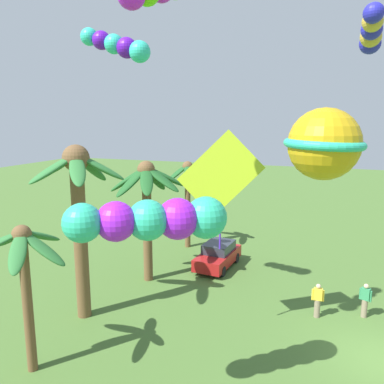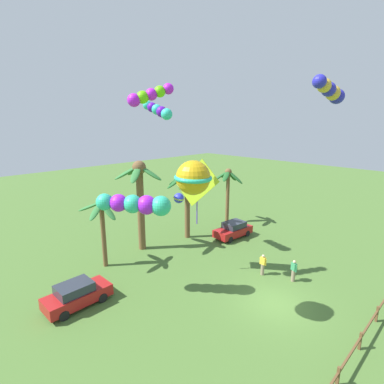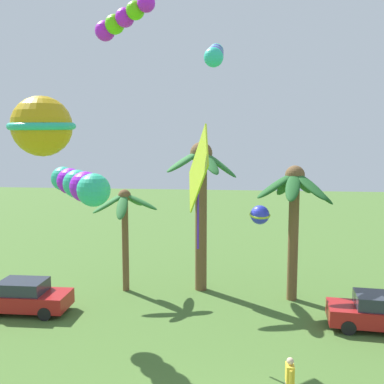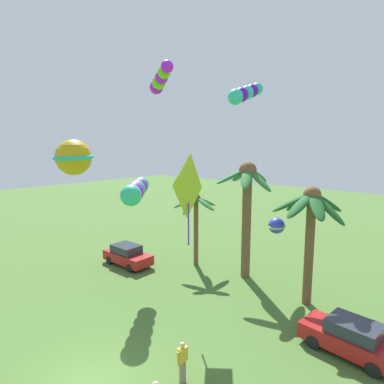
{
  "view_description": "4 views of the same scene",
  "coord_description": "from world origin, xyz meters",
  "views": [
    {
      "loc": [
        -14.58,
        2.19,
        8.85
      ],
      "look_at": [
        -0.32,
        7.48,
        5.96
      ],
      "focal_mm": 36.08,
      "sensor_mm": 36.0,
      "label": 1
    },
    {
      "loc": [
        -15.01,
        -7.83,
        11.08
      ],
      "look_at": [
        0.15,
        7.42,
        5.81
      ],
      "focal_mm": 27.72,
      "sensor_mm": 36.0,
      "label": 2
    },
    {
      "loc": [
        1.06,
        -9.56,
        7.81
      ],
      "look_at": [
        -0.77,
        6.13,
        5.96
      ],
      "focal_mm": 40.26,
      "sensor_mm": 36.0,
      "label": 3
    },
    {
      "loc": [
        10.1,
        -5.48,
        8.86
      ],
      "look_at": [
        -0.84,
        6.82,
        6.44
      ],
      "focal_mm": 30.06,
      "sensor_mm": 36.0,
      "label": 4
    }
  ],
  "objects": [
    {
      "name": "palm_tree_1",
      "position": [
        3.58,
        11.52,
        5.04
      ],
      "size": [
        3.94,
        4.17,
        6.68
      ],
      "color": "brown",
      "rests_on": "ground"
    },
    {
      "name": "kite_tube_3",
      "position": [
        -0.25,
        10.73,
        11.78
      ],
      "size": [
        0.86,
        3.1,
        1.51
      ],
      "color": "#2DC9AD"
    },
    {
      "name": "palm_tree_2",
      "position": [
        -4.95,
        11.88,
        4.1
      ],
      "size": [
        3.35,
        3.39,
        5.37
      ],
      "color": "brown",
      "rests_on": "ground"
    },
    {
      "name": "kite_tube_5",
      "position": [
        -5.32,
        6.69,
        6.12
      ],
      "size": [
        3.4,
        3.73,
        1.31
      ],
      "color": "#2CBE94"
    },
    {
      "name": "spectator_0",
      "position": [
        3.28,
        0.49,
        0.81
      ],
      "size": [
        0.36,
        0.52,
        1.59
      ],
      "color": "gray",
      "rests_on": "ground"
    },
    {
      "name": "kite_tube_0",
      "position": [
        7.32,
        0.89,
        13.08
      ],
      "size": [
        3.97,
        1.14,
        1.81
      ],
      "color": "#2524B3"
    },
    {
      "name": "kite_ball_6",
      "position": [
        1.94,
        10.88,
        4.34
      ],
      "size": [
        1.11,
        1.12,
        0.91
      ],
      "color": "#313AE1"
    },
    {
      "name": "palm_tree_0",
      "position": [
        9.64,
        11.53,
        4.53
      ],
      "size": [
        3.55,
        3.45,
        6.04
      ],
      "color": "brown",
      "rests_on": "ground"
    },
    {
      "name": "ground_plane",
      "position": [
        0.0,
        0.0,
        0.0
      ],
      "size": [
        120.0,
        120.0,
        0.0
      ],
      "primitive_type": "plane",
      "color": "#476B2D"
    },
    {
      "name": "parked_car_1",
      "position": [
        6.76,
        8.42,
        0.75
      ],
      "size": [
        4.03,
        2.03,
        1.51
      ],
      "color": "#A51919",
      "rests_on": "ground"
    },
    {
      "name": "kite_diamond_2",
      "position": [
        -0.55,
        6.22,
        6.73
      ],
      "size": [
        1.06,
        3.23,
        4.67
      ],
      "color": "#AECD21"
    },
    {
      "name": "spectator_1",
      "position": [
        2.52,
        2.49,
        0.81
      ],
      "size": [
        0.26,
        0.55,
        1.59
      ],
      "color": "gray",
      "rests_on": "ground"
    },
    {
      "name": "kite_ball_4",
      "position": [
        -4.72,
        2.45,
        8.25
      ],
      "size": [
        2.05,
        2.05,
        1.75
      ],
      "color": "gold"
    },
    {
      "name": "palm_tree_3",
      "position": [
        -1.04,
        12.45,
        5.53
      ],
      "size": [
        3.89,
        4.06,
        7.8
      ],
      "color": "brown",
      "rests_on": "ground"
    }
  ]
}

